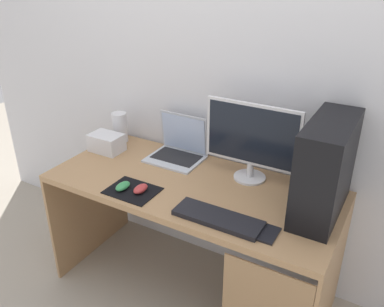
% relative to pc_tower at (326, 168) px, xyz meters
% --- Properties ---
extents(ground_plane, '(8.00, 8.00, 0.00)m').
position_rel_pc_tower_xyz_m(ground_plane, '(-0.65, -0.09, -0.97)').
color(ground_plane, '#9E9384').
extents(wall_back, '(4.00, 0.05, 2.60)m').
position_rel_pc_tower_xyz_m(wall_back, '(-0.65, 0.30, 0.33)').
color(wall_back, silver).
rests_on(wall_back, ground_plane).
extents(desk, '(1.56, 0.69, 0.74)m').
position_rel_pc_tower_xyz_m(desk, '(-0.63, -0.10, -0.37)').
color(desk, '#A37A51').
rests_on(desk, ground_plane).
extents(pc_tower, '(0.19, 0.48, 0.46)m').
position_rel_pc_tower_xyz_m(pc_tower, '(0.00, 0.00, 0.00)').
color(pc_tower, black).
rests_on(pc_tower, desk).
extents(monitor, '(0.52, 0.17, 0.43)m').
position_rel_pc_tower_xyz_m(monitor, '(-0.41, 0.11, 0.00)').
color(monitor, silver).
rests_on(monitor, desk).
extents(laptop, '(0.31, 0.25, 0.26)m').
position_rel_pc_tower_xyz_m(laptop, '(-0.88, 0.14, -0.18)').
color(laptop, '#B7BCC6').
rests_on(laptop, desk).
extents(speaker, '(0.10, 0.10, 0.19)m').
position_rel_pc_tower_xyz_m(speaker, '(-1.33, 0.16, -0.13)').
color(speaker, silver).
rests_on(speaker, desk).
extents(projector, '(0.20, 0.14, 0.11)m').
position_rel_pc_tower_xyz_m(projector, '(-1.31, 0.00, -0.17)').
color(projector, silver).
rests_on(projector, desk).
extents(keyboard, '(0.42, 0.14, 0.02)m').
position_rel_pc_tower_xyz_m(keyboard, '(-0.38, -0.31, -0.22)').
color(keyboard, black).
rests_on(keyboard, desk).
extents(mousepad, '(0.26, 0.20, 0.00)m').
position_rel_pc_tower_xyz_m(mousepad, '(-0.88, -0.30, -0.23)').
color(mousepad, black).
rests_on(mousepad, desk).
extents(mouse_left, '(0.06, 0.10, 0.03)m').
position_rel_pc_tower_xyz_m(mouse_left, '(-0.84, -0.29, -0.21)').
color(mouse_left, '#B23333').
rests_on(mouse_left, mousepad).
extents(mouse_right, '(0.06, 0.10, 0.03)m').
position_rel_pc_tower_xyz_m(mouse_right, '(-0.93, -0.32, -0.21)').
color(mouse_right, '#338C4C').
rests_on(mouse_right, mousepad).
extents(cell_phone, '(0.07, 0.13, 0.01)m').
position_rel_pc_tower_xyz_m(cell_phone, '(-0.14, -0.30, -0.22)').
color(cell_phone, black).
rests_on(cell_phone, desk).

